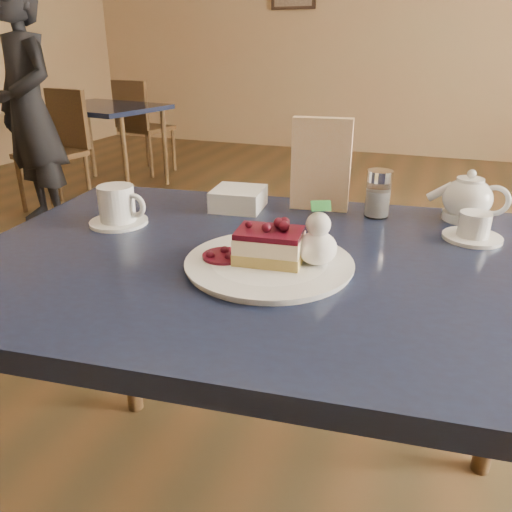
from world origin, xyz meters
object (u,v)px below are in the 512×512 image
(tea_set, at_px, (468,205))
(bg_table_far_left, at_px, (110,181))
(patron, at_px, (29,110))
(cheesecake_slice, at_px, (269,246))
(dessert_plate, at_px, (269,264))
(coffee_set, at_px, (118,207))
(main_table, at_px, (274,293))

(tea_set, bearing_deg, bg_table_far_left, 139.95)
(bg_table_far_left, bearing_deg, patron, -71.66)
(cheesecake_slice, relative_size, bg_table_far_left, 0.08)
(tea_set, xyz_separation_m, bg_table_far_left, (-2.73, 2.30, -0.75))
(bg_table_far_left, bearing_deg, cheesecake_slice, -38.71)
(tea_set, distance_m, bg_table_far_left, 3.65)
(dessert_plate, xyz_separation_m, coffee_set, (-0.41, 0.11, 0.03))
(tea_set, relative_size, bg_table_far_left, 0.15)
(main_table, relative_size, dessert_plate, 4.28)
(cheesecake_slice, distance_m, bg_table_far_left, 3.67)
(coffee_set, relative_size, tea_set, 0.57)
(main_table, xyz_separation_m, bg_table_far_left, (-2.38, 2.64, -0.62))
(bg_table_far_left, xyz_separation_m, patron, (0.14, -0.92, 0.70))
(coffee_set, height_order, bg_table_far_left, coffee_set)
(dessert_plate, distance_m, patron, 2.86)
(bg_table_far_left, bearing_deg, dessert_plate, -38.71)
(coffee_set, bearing_deg, patron, 137.91)
(main_table, xyz_separation_m, cheesecake_slice, (0.01, -0.05, 0.12))
(main_table, distance_m, tea_set, 0.51)
(coffee_set, relative_size, bg_table_far_left, 0.08)
(coffee_set, distance_m, bg_table_far_left, 3.34)
(main_table, height_order, bg_table_far_left, main_table)
(dessert_plate, xyz_separation_m, bg_table_far_left, (-2.39, 2.69, -0.71))
(bg_table_far_left, height_order, patron, patron)
(cheesecake_slice, relative_size, tea_set, 0.53)
(main_table, distance_m, cheesecake_slice, 0.13)
(bg_table_far_left, bearing_deg, coffee_set, -42.79)
(coffee_set, xyz_separation_m, patron, (-1.84, 1.66, -0.05))
(dessert_plate, bearing_deg, tea_set, 48.62)
(main_table, xyz_separation_m, coffee_set, (-0.40, 0.06, 0.12))
(tea_set, bearing_deg, coffee_set, -159.18)
(main_table, height_order, coffee_set, coffee_set)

